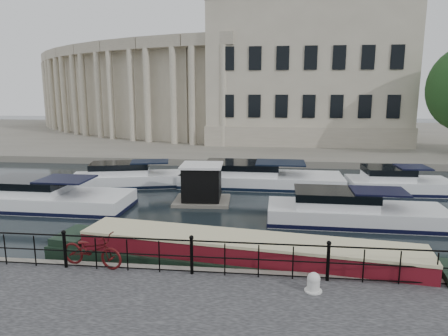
% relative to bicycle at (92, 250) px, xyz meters
% --- Properties ---
extents(ground_plane, '(160.00, 160.00, 0.00)m').
position_rel_bicycle_xyz_m(ground_plane, '(3.19, 2.10, -1.10)').
color(ground_plane, black).
rests_on(ground_plane, ground).
extents(far_bank, '(120.00, 42.00, 0.55)m').
position_rel_bicycle_xyz_m(far_bank, '(3.19, 41.10, -0.83)').
color(far_bank, '#6B665B').
rests_on(far_bank, ground_plane).
extents(railing, '(24.14, 0.14, 1.22)m').
position_rel_bicycle_xyz_m(railing, '(3.19, -0.15, 0.10)').
color(railing, black).
rests_on(railing, near_quay).
extents(civic_building, '(53.55, 31.84, 16.85)m').
position_rel_bicycle_xyz_m(civic_building, '(2.20, 36.81, 5.94)').
color(civic_building, '#ADA38C').
rests_on(civic_building, far_bank).
extents(bicycle, '(2.20, 1.11, 1.10)m').
position_rel_bicycle_xyz_m(bicycle, '(0.00, 0.00, 0.00)').
color(bicycle, '#470C0E').
rests_on(bicycle, near_quay).
extents(mooring_bollard, '(0.48, 0.48, 0.54)m').
position_rel_bicycle_xyz_m(mooring_bollard, '(6.72, -0.83, -0.30)').
color(mooring_bollard, silver).
rests_on(mooring_bollard, near_quay).
extents(narrowboat, '(14.41, 3.84, 1.53)m').
position_rel_bicycle_xyz_m(narrowboat, '(4.76, 1.35, -0.74)').
color(narrowboat, black).
rests_on(narrowboat, ground_plane).
extents(harbour_hut, '(3.11, 2.64, 2.18)m').
position_rel_bicycle_xyz_m(harbour_hut, '(1.87, 9.60, -0.15)').
color(harbour_hut, '#6B665B').
rests_on(harbour_hut, ground_plane).
extents(cabin_cruisers, '(26.43, 10.02, 1.99)m').
position_rel_bicycle_xyz_m(cabin_cruisers, '(2.99, 10.91, -0.73)').
color(cabin_cruisers, white).
rests_on(cabin_cruisers, ground_plane).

